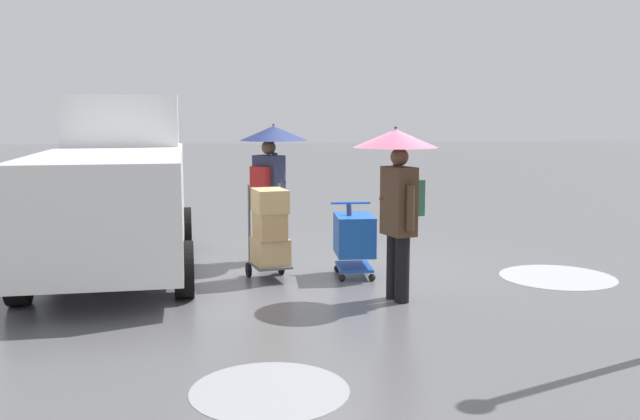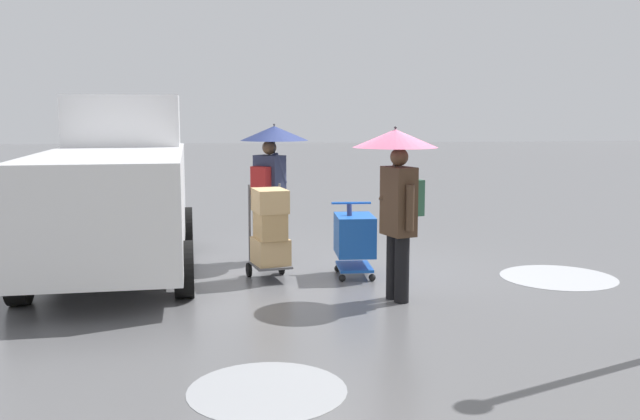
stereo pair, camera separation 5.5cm
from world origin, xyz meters
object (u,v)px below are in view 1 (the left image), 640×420
(hand_dolly_boxes, at_px, (270,228))
(pedestrian_black_side, at_px, (398,174))
(cargo_van_parked_right, at_px, (115,190))
(shopping_cart_vendor, at_px, (354,237))
(pedestrian_pink_side, at_px, (271,161))

(hand_dolly_boxes, height_order, pedestrian_black_side, pedestrian_black_side)
(cargo_van_parked_right, relative_size, shopping_cart_vendor, 5.21)
(cargo_van_parked_right, bearing_deg, pedestrian_black_side, 148.74)
(cargo_van_parked_right, bearing_deg, hand_dolly_boxes, 155.15)
(pedestrian_black_side, bearing_deg, cargo_van_parked_right, -31.26)
(cargo_van_parked_right, relative_size, pedestrian_pink_side, 2.53)
(pedestrian_pink_side, bearing_deg, shopping_cart_vendor, 133.41)
(hand_dolly_boxes, bearing_deg, pedestrian_black_side, 140.64)
(hand_dolly_boxes, bearing_deg, shopping_cart_vendor, -176.83)
(cargo_van_parked_right, height_order, shopping_cart_vendor, cargo_van_parked_right)
(cargo_van_parked_right, relative_size, pedestrian_black_side, 2.53)
(shopping_cart_vendor, distance_m, pedestrian_black_side, 1.66)
(shopping_cart_vendor, height_order, pedestrian_black_side, pedestrian_black_side)
(hand_dolly_boxes, distance_m, pedestrian_pink_side, 1.49)
(pedestrian_black_side, bearing_deg, pedestrian_pink_side, -60.40)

